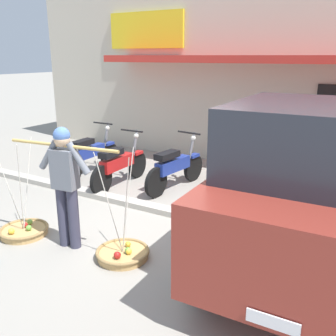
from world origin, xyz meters
TOP-DOWN VIEW (x-y plane):
  - ground_plane at (0.00, 0.00)m, footprint 90.00×90.00m
  - sidewalk_curb at (0.00, 0.70)m, footprint 20.00×0.24m
  - fruit_vendor at (-0.59, -0.94)m, footprint 1.68×0.25m
  - fruit_basket_left_side at (-1.43, -1.04)m, footprint 0.71×0.71m
  - fruit_basket_right_side at (0.25, -0.84)m, footprint 0.71×0.71m
  - motorcycle_nearest_shop at (-2.64, 1.83)m, footprint 0.54×1.82m
  - motorcycle_second_in_row at (-1.53, 1.44)m, footprint 0.54×1.82m
  - motorcycle_third_in_row at (-0.47, 1.85)m, footprint 0.54×1.82m
  - parked_truck at (2.39, 0.51)m, footprint 2.26×4.76m
  - storefront_building at (0.26, 6.74)m, footprint 13.00×6.00m

SIDE VIEW (x-z plane):
  - ground_plane at x=0.00m, z-range 0.00..0.00m
  - sidewalk_curb at x=0.00m, z-range 0.00..0.10m
  - fruit_basket_left_side at x=-1.43m, z-range -0.65..0.80m
  - fruit_basket_right_side at x=0.25m, z-range -0.65..0.80m
  - motorcycle_nearest_shop at x=-2.64m, z-range -0.09..1.00m
  - motorcycle_second_in_row at x=-1.53m, z-range -0.09..1.00m
  - motorcycle_third_in_row at x=-0.47m, z-range -0.09..1.00m
  - fruit_vendor at x=-0.59m, z-range 0.13..1.83m
  - parked_truck at x=2.39m, z-range -0.02..2.08m
  - storefront_building at x=0.26m, z-range 0.00..4.20m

